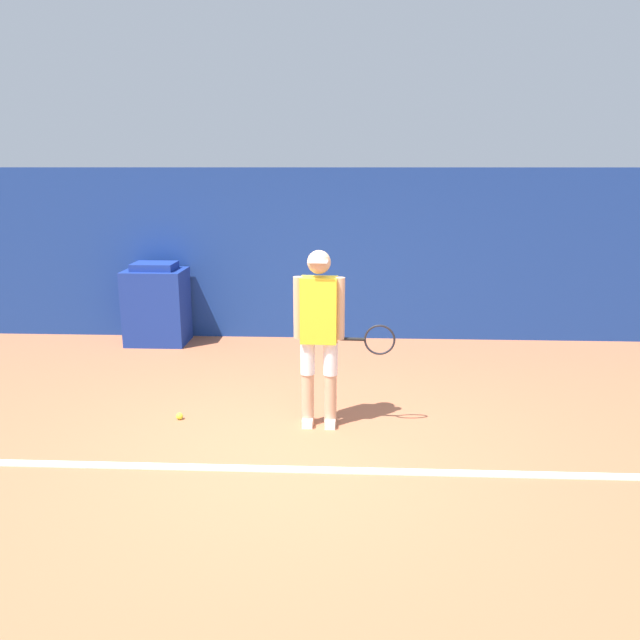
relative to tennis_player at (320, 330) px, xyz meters
The scene contains 6 objects.
ground_plane 1.13m from the tennis_player, 114.18° to the right, with size 24.00×24.00×0.00m, color #B76642.
back_wall 3.25m from the tennis_player, 94.29° to the left, with size 24.00×0.10×2.44m.
court_baseline 1.37m from the tennis_player, 104.34° to the right, with size 21.60×0.10×0.01m.
tennis_player is the anchor object (origin of this frame).
tennis_ball 1.69m from the tennis_player, behind, with size 0.07×0.07×0.07m.
covered_chair 3.75m from the tennis_player, 131.05° to the left, with size 0.83×0.64×1.15m.
Camera 1 is at (0.51, -5.13, 2.47)m, focal length 35.00 mm.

